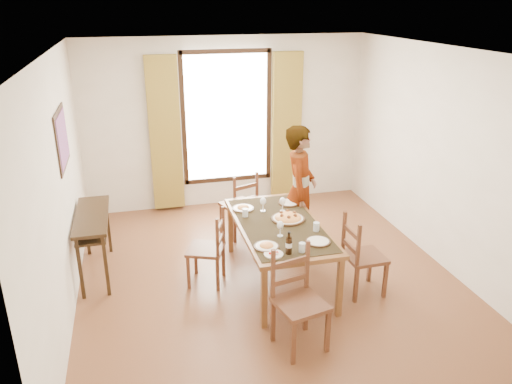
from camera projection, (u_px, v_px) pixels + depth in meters
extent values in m
plane|color=#5C2D1D|center=(267.00, 276.00, 6.18)|extent=(5.00, 5.00, 0.00)
cube|color=silver|center=(226.00, 123.00, 7.95)|extent=(4.50, 0.10, 2.70)
cube|color=silver|center=(365.00, 288.00, 3.44)|extent=(4.50, 0.10, 2.70)
cube|color=silver|center=(60.00, 191.00, 5.18)|extent=(0.10, 5.00, 2.70)
cube|color=silver|center=(442.00, 159.00, 6.21)|extent=(0.10, 5.00, 2.70)
cube|color=white|center=(269.00, 49.00, 5.20)|extent=(4.50, 5.00, 0.04)
cube|color=white|center=(227.00, 118.00, 7.89)|extent=(1.30, 0.04, 2.00)
cube|color=olive|center=(165.00, 135.00, 7.68)|extent=(0.48, 0.10, 2.40)
cube|color=olive|center=(286.00, 127.00, 8.13)|extent=(0.48, 0.10, 2.40)
cube|color=black|center=(62.00, 139.00, 5.58)|extent=(0.02, 0.86, 0.66)
cube|color=red|center=(63.00, 138.00, 5.58)|extent=(0.01, 0.76, 0.56)
cube|color=black|center=(92.00, 216.00, 5.98)|extent=(0.38, 1.20, 0.04)
cube|color=black|center=(93.00, 225.00, 6.02)|extent=(0.34, 1.10, 0.03)
cube|color=black|center=(80.00, 269.00, 5.59)|extent=(0.04, 0.04, 0.76)
cube|color=black|center=(86.00, 228.00, 6.59)|extent=(0.04, 0.04, 0.76)
cube|color=black|center=(106.00, 266.00, 5.66)|extent=(0.04, 0.04, 0.76)
cube|color=black|center=(108.00, 226.00, 6.65)|extent=(0.04, 0.04, 0.76)
cube|color=brown|center=(279.00, 226.00, 5.84)|extent=(0.95, 1.84, 0.05)
cube|color=black|center=(279.00, 224.00, 5.83)|extent=(0.88, 1.69, 0.01)
cube|color=brown|center=(264.00, 298.00, 5.10)|extent=(0.06, 0.06, 0.70)
cube|color=brown|center=(230.00, 228.00, 6.66)|extent=(0.06, 0.06, 0.70)
cube|color=brown|center=(340.00, 287.00, 5.29)|extent=(0.06, 0.06, 0.70)
cube|color=brown|center=(290.00, 222.00, 6.85)|extent=(0.06, 0.06, 0.70)
cube|color=brown|center=(206.00, 249.00, 5.91)|extent=(0.53, 0.53, 0.04)
cube|color=brown|center=(196.00, 258.00, 6.17)|extent=(0.04, 0.04, 0.44)
cube|color=brown|center=(223.00, 259.00, 6.13)|extent=(0.04, 0.04, 0.44)
cube|color=brown|center=(188.00, 272.00, 5.85)|extent=(0.04, 0.04, 0.44)
cube|color=brown|center=(218.00, 274.00, 5.80)|extent=(0.04, 0.04, 0.44)
cube|color=brown|center=(223.00, 225.00, 5.96)|extent=(0.04, 0.04, 0.49)
cube|color=brown|center=(217.00, 238.00, 5.64)|extent=(0.04, 0.04, 0.49)
cube|color=brown|center=(221.00, 239.00, 5.83)|extent=(0.15, 0.33, 0.05)
cube|color=brown|center=(220.00, 226.00, 5.77)|extent=(0.15, 0.33, 0.05)
cube|color=brown|center=(239.00, 205.00, 7.12)|extent=(0.55, 0.55, 0.04)
cube|color=brown|center=(242.00, 212.00, 7.44)|extent=(0.04, 0.04, 0.46)
cube|color=brown|center=(256.00, 221.00, 7.16)|extent=(0.04, 0.04, 0.46)
cube|color=brown|center=(221.00, 218.00, 7.24)|extent=(0.04, 0.04, 0.46)
cube|color=brown|center=(235.00, 227.00, 6.96)|extent=(0.04, 0.04, 0.46)
cube|color=brown|center=(257.00, 190.00, 6.97)|extent=(0.04, 0.04, 0.51)
cube|color=brown|center=(235.00, 195.00, 6.77)|extent=(0.04, 0.04, 0.51)
cube|color=brown|center=(246.00, 199.00, 6.91)|extent=(0.35, 0.15, 0.05)
cube|color=brown|center=(246.00, 187.00, 6.84)|extent=(0.35, 0.15, 0.05)
cube|color=brown|center=(301.00, 304.00, 4.77)|extent=(0.54, 0.54, 0.04)
cube|color=brown|center=(293.00, 342.00, 4.62)|extent=(0.04, 0.04, 0.48)
cube|color=brown|center=(273.00, 320.00, 4.94)|extent=(0.04, 0.04, 0.48)
cube|color=brown|center=(328.00, 330.00, 4.78)|extent=(0.04, 0.04, 0.48)
cube|color=brown|center=(306.00, 310.00, 5.10)|extent=(0.04, 0.04, 0.48)
cube|color=brown|center=(273.00, 275.00, 4.76)|extent=(0.04, 0.04, 0.54)
cube|color=brown|center=(307.00, 265.00, 4.93)|extent=(0.04, 0.04, 0.54)
cube|color=brown|center=(290.00, 280.00, 4.88)|extent=(0.38, 0.11, 0.05)
cube|color=brown|center=(291.00, 262.00, 4.81)|extent=(0.38, 0.11, 0.05)
cube|color=brown|center=(365.00, 257.00, 5.70)|extent=(0.44, 0.44, 0.04)
cube|color=brown|center=(385.00, 280.00, 5.67)|extent=(0.04, 0.04, 0.46)
cube|color=brown|center=(356.00, 284.00, 5.58)|extent=(0.04, 0.04, 0.46)
cube|color=brown|center=(370.00, 264.00, 6.00)|extent=(0.04, 0.04, 0.46)
cube|color=brown|center=(342.00, 269.00, 5.90)|extent=(0.04, 0.04, 0.46)
cube|color=brown|center=(358.00, 246.00, 5.40)|extent=(0.04, 0.04, 0.51)
cube|color=brown|center=(344.00, 232.00, 5.72)|extent=(0.04, 0.04, 0.51)
cube|color=brown|center=(350.00, 247.00, 5.60)|extent=(0.04, 0.37, 0.05)
cube|color=brown|center=(351.00, 232.00, 5.53)|extent=(0.04, 0.37, 0.05)
imported|color=gray|center=(300.00, 191.00, 6.48)|extent=(0.96, 0.91, 1.75)
cylinder|color=silver|center=(316.00, 227.00, 5.63)|extent=(0.07, 0.07, 0.10)
cylinder|color=silver|center=(245.00, 213.00, 6.00)|extent=(0.07, 0.07, 0.10)
cylinder|color=silver|center=(302.00, 247.00, 5.17)|extent=(0.07, 0.07, 0.10)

